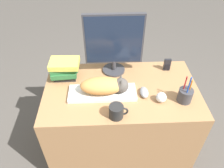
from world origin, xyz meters
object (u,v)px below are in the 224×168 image
Objects in this scene: cat at (106,86)px; pen_cup at (185,95)px; keyboard at (102,93)px; monitor at (114,42)px; phone at (167,65)px; baseball at (161,97)px; computer_mouse at (144,92)px; book_stack at (64,69)px; coffee_mug at (117,112)px.

cat is 0.53m from pen_cup.
monitor is (0.09, 0.27, 0.25)m from keyboard.
pen_cup is 2.21× the size of phone.
keyboard is 0.40m from baseball.
baseball is at bearing -13.11° from cat.
cat is at bearing -151.96° from phone.
keyboard is at bearing -109.26° from monitor.
pen_cup is at bearing -9.02° from keyboard.
baseball is at bearing -49.37° from monitor.
monitor is 6.74× the size of baseball.
computer_mouse is at bearing -129.08° from phone.
book_stack is (-0.79, -0.05, 0.03)m from phone.
phone is at bearing 3.53° from book_stack.
pen_cup reaches higher than book_stack.
keyboard is 0.36m from book_stack.
cat is 0.37m from book_stack.
phone is at bearing 96.37° from pen_cup.
pen_cup is at bearing -83.63° from phone.
pen_cup is at bearing -37.55° from monitor.
baseball is (-0.16, 0.00, -0.02)m from pen_cup.
phone is (-0.04, 0.35, -0.00)m from pen_cup.
pen_cup is at bearing -19.69° from book_stack.
coffee_mug is 1.22× the size of phone.
monitor reaches higher than baseball.
cat is at bearing 170.53° from pen_cup.
baseball is 0.31× the size of book_stack.
monitor is at bearing 70.74° from keyboard.
coffee_mug is at bearing -136.81° from computer_mouse.
computer_mouse is 1.55× the size of baseball.
monitor reaches higher than book_stack.
keyboard is 1.42× the size of cat.
keyboard is at bearing 180.00° from cat.
monitor is at bearing 130.63° from baseball.
phone is at bearing 47.50° from coffee_mug.
pen_cup reaches higher than computer_mouse.
coffee_mug is 0.33m from baseball.
computer_mouse is 0.48× the size of book_stack.
keyboard is at bearing 170.98° from pen_cup.
pen_cup is (0.46, -0.35, -0.21)m from monitor.
cat is 0.27m from computer_mouse.
cat is 1.49× the size of pen_cup.
computer_mouse is at bearing -54.70° from monitor.
coffee_mug is 0.54× the size of book_stack.
computer_mouse is (0.20, -0.28, -0.24)m from monitor.
computer_mouse is at bearing 43.19° from coffee_mug.
cat is 0.38m from baseball.
phone is (0.12, 0.34, 0.01)m from baseball.
cat is at bearing -34.40° from book_stack.
monitor is 0.52m from coffee_mug.
baseball is 0.74m from book_stack.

